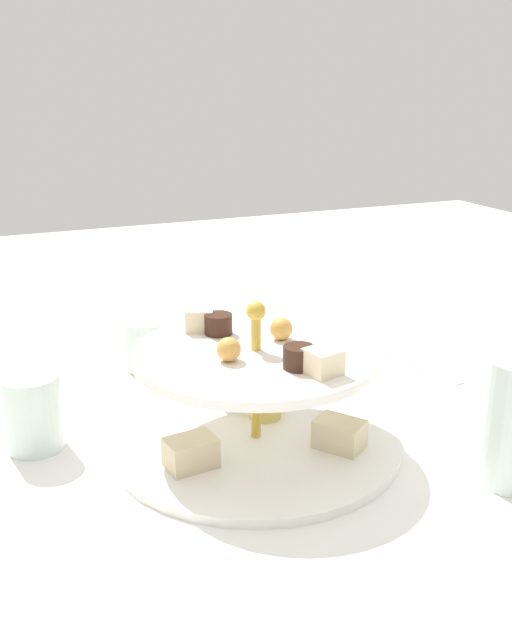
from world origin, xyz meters
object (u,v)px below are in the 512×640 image
(tiered_serving_stand, at_px, (256,404))
(water_glass_short_left, at_px, (148,344))
(butter_knife_right, at_px, (410,363))
(water_glass_mid_back, at_px, (33,412))
(teacup_with_saucer, at_px, (246,336))

(tiered_serving_stand, xyz_separation_m, water_glass_short_left, (0.25, 0.05, -0.01))
(water_glass_short_left, relative_size, butter_knife_right, 0.40)
(tiered_serving_stand, bearing_deg, butter_knife_right, -66.02)
(tiered_serving_stand, relative_size, water_glass_mid_back, 3.76)
(butter_knife_right, bearing_deg, water_glass_mid_back, 81.23)
(butter_knife_right, bearing_deg, water_glass_short_left, 55.55)
(tiered_serving_stand, height_order, butter_knife_right, tiered_serving_stand)
(tiered_serving_stand, bearing_deg, water_glass_mid_back, 68.29)
(water_glass_short_left, height_order, teacup_with_saucer, water_glass_short_left)
(tiered_serving_stand, height_order, teacup_with_saucer, tiered_serving_stand)
(butter_knife_right, relative_size, water_glass_mid_back, 2.10)
(water_glass_short_left, xyz_separation_m, teacup_with_saucer, (0.00, -0.14, -0.01))
(teacup_with_saucer, bearing_deg, butter_knife_right, -124.43)
(tiered_serving_stand, height_order, water_glass_mid_back, tiered_serving_stand)
(water_glass_short_left, xyz_separation_m, butter_knife_right, (-0.13, -0.33, -0.03))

